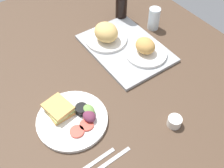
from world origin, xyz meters
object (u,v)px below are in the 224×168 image
object	(u,v)px
bread_plate_near	(106,34)
espresso_cup	(174,122)
fork	(95,162)
serving_tray	(125,48)
bread_plate_far	(146,49)
knife	(109,162)
soda_bottle	(121,2)
plate_with_salad	(72,117)
drinking_glass	(154,19)

from	to	relation	value
bread_plate_near	espresso_cup	bearing A→B (deg)	-5.68
bread_plate_near	fork	bearing A→B (deg)	-37.72
serving_tray	bread_plate_far	world-z (taller)	bread_plate_far
espresso_cup	knife	world-z (taller)	espresso_cup
soda_bottle	knife	bearing A→B (deg)	-39.04
bread_plate_far	espresso_cup	world-z (taller)	bread_plate_far
bread_plate_near	knife	bearing A→B (deg)	-33.33
bread_plate_near	bread_plate_far	world-z (taller)	bread_plate_near
plate_with_salad	knife	distance (cm)	23.76
fork	plate_with_salad	bearing A→B (deg)	81.72
bread_plate_near	espresso_cup	distance (cm)	56.59
drinking_glass	fork	size ratio (longest dim) A/B	0.71
drinking_glass	soda_bottle	size ratio (longest dim) A/B	0.58
bread_plate_near	plate_with_salad	bearing A→B (deg)	-50.46
drinking_glass	soda_bottle	xyz separation A→B (cm)	(-17.20, -9.11, 4.33)
espresso_cup	bread_plate_far	bearing A→B (deg)	157.00
bread_plate_far	plate_with_salad	world-z (taller)	bread_plate_far
bread_plate_far	fork	bearing A→B (deg)	-56.90
drinking_glass	espresso_cup	bearing A→B (deg)	-32.93
bread_plate_far	soda_bottle	distance (cm)	34.03
bread_plate_near	plate_with_salad	world-z (taller)	bread_plate_near
bread_plate_far	knife	xyz separation A→B (cm)	(35.70, -46.16, -4.26)
espresso_cup	fork	bearing A→B (deg)	-97.54
plate_with_salad	espresso_cup	xyz separation A→B (cm)	(25.21, 31.93, 0.30)
plate_with_salad	fork	bearing A→B (deg)	-6.66
bread_plate_near	bread_plate_far	distance (cm)	21.56
espresso_cup	fork	world-z (taller)	espresso_cup
bread_plate_far	fork	size ratio (longest dim) A/B	1.21
drinking_glass	espresso_cup	size ratio (longest dim) A/B	2.15
bread_plate_near	drinking_glass	bearing A→B (deg)	82.28
soda_bottle	espresso_cup	distance (cm)	74.31
bread_plate_near	soda_bottle	size ratio (longest dim) A/B	1.03
soda_bottle	drinking_glass	bearing A→B (deg)	27.91
drinking_glass	soda_bottle	distance (cm)	19.94
bread_plate_near	knife	size ratio (longest dim) A/B	1.12
serving_tray	knife	distance (cm)	61.22
soda_bottle	knife	size ratio (longest dim) A/B	1.09
bread_plate_near	knife	distance (cm)	65.63
bread_plate_far	soda_bottle	size ratio (longest dim) A/B	0.99
serving_tray	fork	distance (cm)	61.90
plate_with_salad	espresso_cup	world-z (taller)	plate_with_salad
bread_plate_near	bread_plate_far	xyz separation A→B (cm)	(18.94, 10.22, -1.30)
soda_bottle	fork	xyz separation A→B (cm)	(65.00, -59.15, -10.11)
drinking_glass	serving_tray	bearing A→B (deg)	-76.35
bread_plate_far	plate_with_salad	distance (cm)	49.32
bread_plate_far	plate_with_salad	bearing A→B (deg)	-75.84
serving_tray	bread_plate_near	bearing A→B (deg)	-150.51
serving_tray	plate_with_salad	world-z (taller)	plate_with_salad
plate_with_salad	drinking_glass	size ratio (longest dim) A/B	2.37
serving_tray	espresso_cup	bearing A→B (deg)	-13.14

